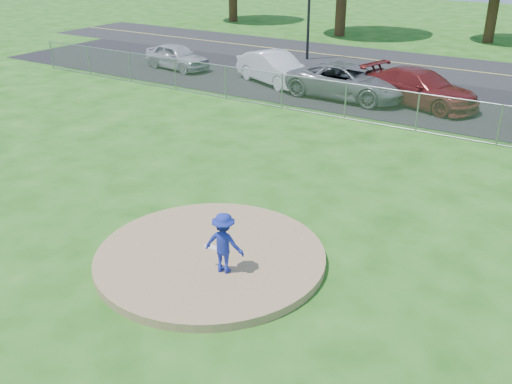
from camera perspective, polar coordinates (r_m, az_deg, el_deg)
ground at (r=21.63m, az=11.47°, el=5.03°), size 120.00×120.00×0.00m
pitchers_mound at (r=13.53m, az=-4.57°, el=-6.45°), size 5.40×5.40×0.20m
pitching_rubber at (r=13.60m, az=-4.08°, el=-5.66°), size 0.60×0.15×0.04m
chain_link_fence at (r=23.21m, az=13.48°, el=8.12°), size 40.00×0.06×1.50m
parking_lot at (r=27.56m, az=16.56°, el=8.72°), size 50.00×8.00×0.01m
street at (r=34.66m, az=20.29°, el=11.33°), size 60.00×7.00×0.01m
traffic_signal_left at (r=35.18m, az=5.69°, el=18.41°), size 1.28×0.20×5.60m
pitcher at (r=12.43m, az=-3.23°, el=-5.12°), size 0.99×0.68×1.40m
traffic_cone at (r=28.37m, az=4.01°, el=10.83°), size 0.35×0.35×0.68m
parked_car_silver at (r=33.13m, az=-7.91°, el=13.28°), size 4.28×2.23×1.39m
parked_car_white at (r=29.47m, az=1.91°, el=12.28°), size 5.05×3.46×1.58m
parked_car_gray at (r=27.10m, az=9.14°, el=10.89°), size 5.74×2.83×1.57m
parked_car_darkred at (r=26.58m, az=16.08°, el=9.98°), size 5.79×3.60×1.57m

